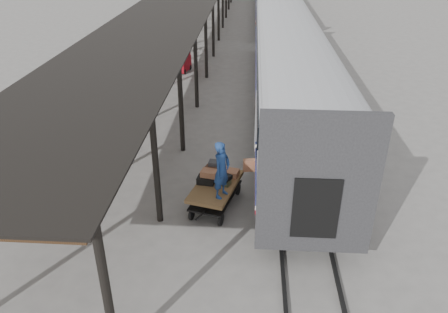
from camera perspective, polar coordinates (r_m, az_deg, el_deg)
ground at (r=15.87m, az=-2.13°, el=-4.22°), size 160.00×160.00×0.00m
rails at (r=48.12m, az=6.03°, el=17.80°), size 1.54×150.00×0.12m
baggage_cart at (r=14.59m, az=-1.09°, el=-4.38°), size 1.82×2.64×0.86m
suitcase_stack at (r=14.69m, az=-0.99°, el=-2.22°), size 1.41×1.07×0.58m
luggage_tug at (r=29.01m, az=-5.55°, el=12.10°), size 1.15×1.57×1.25m
porter at (r=13.42m, az=-0.29°, el=-1.77°), size 0.72×0.81×1.87m
pedestrian at (r=33.13m, az=-5.45°, el=14.49°), size 0.98×0.56×1.57m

